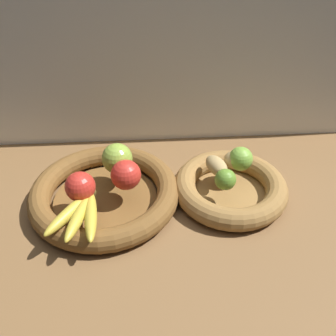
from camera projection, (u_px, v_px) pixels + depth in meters
ground_plane at (176, 202)px, 95.65cm from camera, size 140.00×90.00×3.00cm
back_wall at (169, 54)px, 101.70cm from camera, size 140.00×3.00×55.00cm
fruit_bowl_left at (105, 192)px, 92.39cm from camera, size 38.22×38.22×5.67cm
fruit_bowl_right at (230, 187)px, 94.11cm from camera, size 29.49×29.49×5.67cm
apple_red_front at (80, 187)px, 83.98cm from camera, size 7.18×7.18×7.18cm
apple_green_back at (117, 158)px, 92.24cm from camera, size 7.93×7.93×7.93cm
apple_red_right at (126, 175)px, 87.28cm from camera, size 7.46×7.46×7.46cm
banana_bunch_front at (80, 214)px, 80.05cm from camera, size 12.35×16.99×2.74cm
potato_oblong at (217, 166)px, 93.01cm from camera, size 7.11×9.08×4.03cm
potato_back at (236, 160)px, 94.24cm from camera, size 6.79×5.64×4.97cm
lime_near at (225, 179)px, 87.56cm from camera, size 5.31×5.31×5.31cm
lime_far at (241, 159)px, 93.47cm from camera, size 6.33×6.33×6.33cm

